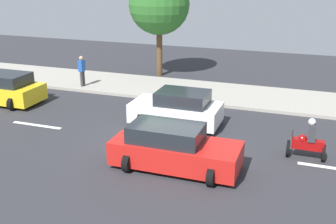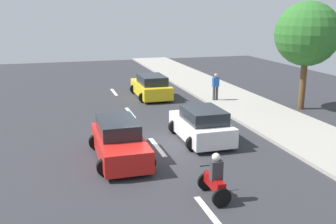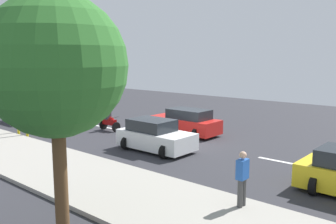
{
  "view_description": "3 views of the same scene",
  "coord_description": "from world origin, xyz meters",
  "px_view_note": "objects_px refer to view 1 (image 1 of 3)",
  "views": [
    {
      "loc": [
        -13.59,
        -4.83,
        6.42
      ],
      "look_at": [
        0.09,
        0.02,
        1.29
      ],
      "focal_mm": 43.73,
      "sensor_mm": 36.0,
      "label": 1
    },
    {
      "loc": [
        -4.04,
        -15.31,
        5.71
      ],
      "look_at": [
        0.72,
        0.81,
        1.3
      ],
      "focal_mm": 41.92,
      "sensor_mm": 36.0,
      "label": 2
    },
    {
      "loc": [
        15.04,
        12.17,
        4.64
      ],
      "look_at": [
        0.45,
        -0.29,
        1.64
      ],
      "focal_mm": 39.14,
      "sensor_mm": 36.0,
      "label": 3
    }
  ],
  "objects_px": {
    "motorcycle": "(308,142)",
    "street_tree_center": "(159,4)",
    "car_yellow_cab": "(1,89)",
    "car_red": "(174,148)",
    "pedestrian_near_signal": "(82,70)",
    "car_white": "(177,109)"
  },
  "relations": [
    {
      "from": "motorcycle",
      "to": "pedestrian_near_signal",
      "type": "bearing_deg",
      "value": 66.74
    },
    {
      "from": "motorcycle",
      "to": "car_yellow_cab",
      "type": "bearing_deg",
      "value": 83.51
    },
    {
      "from": "car_red",
      "to": "car_yellow_cab",
      "type": "height_order",
      "value": "same"
    },
    {
      "from": "car_white",
      "to": "car_yellow_cab",
      "type": "relative_size",
      "value": 0.89
    },
    {
      "from": "car_red",
      "to": "pedestrian_near_signal",
      "type": "bearing_deg",
      "value": 46.73
    },
    {
      "from": "pedestrian_near_signal",
      "to": "street_tree_center",
      "type": "height_order",
      "value": "street_tree_center"
    },
    {
      "from": "car_yellow_cab",
      "to": "street_tree_center",
      "type": "bearing_deg",
      "value": -35.8
    },
    {
      "from": "car_yellow_cab",
      "to": "motorcycle",
      "type": "xyz_separation_m",
      "value": [
        -1.67,
        -14.68,
        -0.07
      ]
    },
    {
      "from": "car_white",
      "to": "car_red",
      "type": "height_order",
      "value": "same"
    },
    {
      "from": "car_white",
      "to": "car_yellow_cab",
      "type": "height_order",
      "value": "same"
    },
    {
      "from": "car_yellow_cab",
      "to": "street_tree_center",
      "type": "xyz_separation_m",
      "value": [
        7.73,
        -5.57,
        3.64
      ]
    },
    {
      "from": "car_yellow_cab",
      "to": "motorcycle",
      "type": "relative_size",
      "value": 2.81
    },
    {
      "from": "car_yellow_cab",
      "to": "street_tree_center",
      "type": "distance_m",
      "value": 10.2
    },
    {
      "from": "motorcycle",
      "to": "car_white",
      "type": "bearing_deg",
      "value": 72.88
    },
    {
      "from": "car_red",
      "to": "pedestrian_near_signal",
      "type": "distance_m",
      "value": 10.88
    },
    {
      "from": "motorcycle",
      "to": "pedestrian_near_signal",
      "type": "xyz_separation_m",
      "value": [
        5.21,
        12.13,
        0.42
      ]
    },
    {
      "from": "street_tree_center",
      "to": "car_yellow_cab",
      "type": "bearing_deg",
      "value": 144.2
    },
    {
      "from": "motorcycle",
      "to": "street_tree_center",
      "type": "height_order",
      "value": "street_tree_center"
    },
    {
      "from": "car_red",
      "to": "street_tree_center",
      "type": "xyz_separation_m",
      "value": [
        11.64,
        4.89,
        3.64
      ]
    },
    {
      "from": "car_red",
      "to": "street_tree_center",
      "type": "bearing_deg",
      "value": 22.8
    },
    {
      "from": "car_white",
      "to": "motorcycle",
      "type": "xyz_separation_m",
      "value": [
        -1.65,
        -5.36,
        -0.07
      ]
    },
    {
      "from": "car_white",
      "to": "car_red",
      "type": "distance_m",
      "value": 4.06
    }
  ]
}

